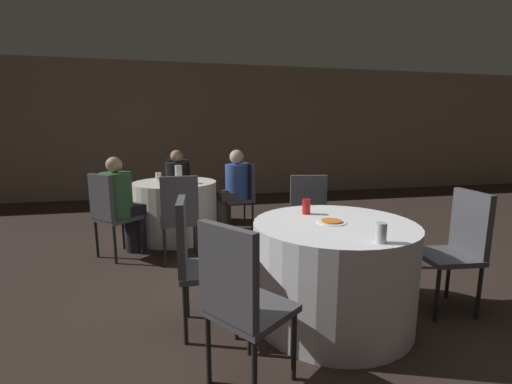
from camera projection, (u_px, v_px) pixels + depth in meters
ground_plane at (306, 314)px, 2.67m from camera, size 16.00×16.00×0.00m
wall_back at (223, 131)px, 7.44m from camera, size 16.00×0.06×2.80m
table_near at (333, 271)px, 2.57m from camera, size 1.19×1.19×0.75m
table_far at (176, 210)px, 4.56m from camera, size 1.09×1.09×0.75m
chair_near_west at (195, 254)px, 2.37m from camera, size 0.42×0.42×0.96m
chair_near_east at (459, 241)px, 2.66m from camera, size 0.44×0.43×0.96m
chair_near_southwest at (239, 295)px, 1.78m from camera, size 0.56×0.56×0.96m
chair_near_north at (309, 214)px, 3.53m from camera, size 0.47×0.47×0.96m
chair_far_southwest at (109, 209)px, 3.74m from camera, size 0.57×0.57×0.96m
chair_far_south at (180, 212)px, 3.61m from camera, size 0.42×0.43×0.96m
chair_far_east at (244, 191)px, 4.87m from camera, size 0.46×0.46×0.96m
chair_far_north at (178, 184)px, 5.45m from camera, size 0.41×0.42×0.96m
person_green_jacket at (123, 205)px, 3.87m from camera, size 0.48×0.47×1.13m
person_blue_shirt at (232, 190)px, 4.81m from camera, size 0.50×0.36×1.15m
person_black_shirt at (178, 185)px, 5.29m from camera, size 0.37×0.53×1.12m
pizza_plate_near at (331, 222)px, 2.50m from camera, size 0.22×0.22×0.02m
soda_can_red at (306, 207)px, 2.75m from camera, size 0.07×0.07×0.12m
soda_can_silver at (381, 233)px, 2.04m from camera, size 0.07×0.07×0.12m
bottle_far at (179, 174)px, 4.36m from camera, size 0.09×0.09×0.23m
cup_far at (158, 176)px, 4.64m from camera, size 0.08×0.08×0.10m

